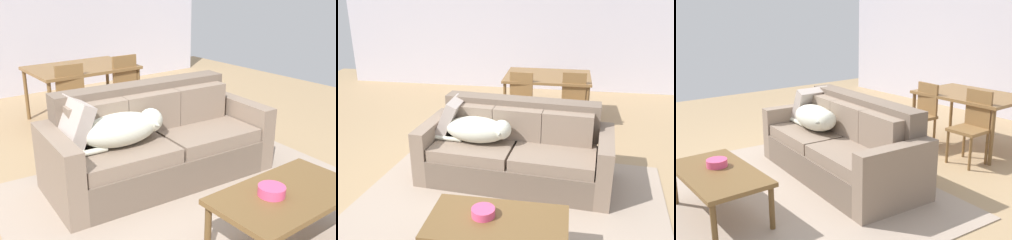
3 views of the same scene
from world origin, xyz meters
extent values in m
plane|color=tan|center=(0.00, 0.00, 0.00)|extent=(10.00, 10.00, 0.00)
cube|color=tan|center=(0.28, -0.73, 0.01)|extent=(3.48, 3.14, 0.01)
cube|color=#6D5C4D|center=(0.28, 0.00, 0.17)|extent=(1.94, 1.07, 0.34)
cube|color=#85705F|center=(-0.19, 0.04, 0.41)|extent=(0.98, 0.96, 0.13)
cube|color=#85705F|center=(0.74, -0.04, 0.41)|extent=(0.98, 0.96, 0.13)
cube|color=#6D5C4D|center=(0.31, 0.34, 0.70)|extent=(1.88, 0.40, 0.44)
cube|color=#85705F|center=(-0.29, 0.20, 0.66)|extent=(0.58, 0.21, 0.37)
cube|color=#85705F|center=(0.29, 0.15, 0.66)|extent=(0.58, 0.21, 0.37)
cube|color=#85705F|center=(0.87, 0.10, 0.66)|extent=(0.58, 0.21, 0.37)
cube|color=#85705F|center=(-0.74, 0.09, 0.33)|extent=(0.24, 0.93, 0.67)
cube|color=#85705F|center=(1.29, -0.09, 0.33)|extent=(0.24, 0.93, 0.67)
ellipsoid|color=beige|center=(-0.17, -0.01, 0.63)|extent=(0.76, 0.43, 0.30)
sphere|color=beige|center=(0.13, -0.06, 0.66)|extent=(0.22, 0.22, 0.22)
cone|color=#9F9F90|center=(0.12, -0.16, 0.65)|extent=(0.11, 0.13, 0.10)
cylinder|color=beige|center=(-0.51, -0.06, 0.51)|extent=(0.33, 0.08, 0.05)
cube|color=#B6A69D|center=(-0.54, 0.19, 0.69)|extent=(0.31, 0.47, 0.47)
cube|color=brown|center=(0.34, -1.45, 0.44)|extent=(1.13, 0.62, 0.04)
cylinder|color=brown|center=(0.86, -1.71, 0.21)|extent=(0.05, 0.05, 0.42)
cylinder|color=brown|center=(-0.17, -1.19, 0.21)|extent=(0.05, 0.05, 0.42)
cylinder|color=brown|center=(0.86, -1.19, 0.21)|extent=(0.05, 0.05, 0.42)
cylinder|color=#EA4C7F|center=(0.22, -1.41, 0.49)|extent=(0.19, 0.19, 0.07)
cube|color=brown|center=(0.51, 2.16, 0.74)|extent=(1.39, 0.99, 0.04)
cylinder|color=brown|center=(-0.14, 1.72, 0.36)|extent=(0.05, 0.05, 0.72)
cylinder|color=brown|center=(1.16, 1.72, 0.36)|extent=(0.05, 0.05, 0.72)
cylinder|color=brown|center=(-0.14, 2.61, 0.36)|extent=(0.05, 0.05, 0.72)
cube|color=brown|center=(0.12, 1.52, 0.45)|extent=(0.43, 0.43, 0.04)
cube|color=brown|center=(0.13, 1.70, 0.68)|extent=(0.36, 0.06, 0.44)
cylinder|color=brown|center=(-0.07, 1.36, 0.21)|extent=(0.04, 0.04, 0.43)
cylinder|color=brown|center=(0.27, 1.33, 0.21)|extent=(0.04, 0.04, 0.43)
cylinder|color=brown|center=(-0.04, 1.70, 0.21)|extent=(0.04, 0.04, 0.43)
cylinder|color=brown|center=(0.30, 1.67, 0.21)|extent=(0.04, 0.04, 0.43)
cube|color=brown|center=(0.94, 1.53, 0.44)|extent=(0.40, 0.40, 0.04)
cube|color=brown|center=(0.94, 1.71, 0.69)|extent=(0.36, 0.04, 0.47)
cylinder|color=brown|center=(0.76, 1.37, 0.21)|extent=(0.04, 0.04, 0.42)
cylinder|color=brown|center=(1.10, 1.36, 0.21)|extent=(0.04, 0.04, 0.42)
cylinder|color=brown|center=(0.77, 1.71, 0.21)|extent=(0.04, 0.04, 0.42)
cylinder|color=brown|center=(1.11, 1.70, 0.21)|extent=(0.04, 0.04, 0.42)
camera|label=1|loc=(-1.90, -3.00, 1.90)|focal=43.85mm
camera|label=2|loc=(0.83, -3.94, 2.29)|focal=40.46mm
camera|label=3|loc=(3.83, -2.73, 1.90)|focal=44.11mm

